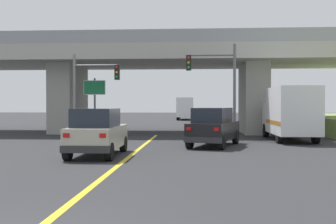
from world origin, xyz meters
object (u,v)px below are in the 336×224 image
(suv_crossing, at_px, (213,127))
(semi_truck_distant, at_px, (185,108))
(suv_lead, at_px, (97,132))
(box_truck, at_px, (290,113))
(traffic_signal_farside, at_px, (90,85))
(traffic_signal_nearside, at_px, (219,79))
(highway_sign, at_px, (95,93))

(suv_crossing, height_order, semi_truck_distant, semi_truck_distant)
(suv_lead, relative_size, suv_crossing, 0.89)
(box_truck, bearing_deg, traffic_signal_farside, 173.56)
(traffic_signal_nearside, distance_m, highway_sign, 9.47)
(suv_crossing, bearing_deg, traffic_signal_farside, 163.83)
(suv_lead, xyz_separation_m, box_truck, (9.89, 8.14, 0.66))
(box_truck, relative_size, highway_sign, 1.61)
(box_truck, relative_size, traffic_signal_farside, 1.20)
(highway_sign, distance_m, semi_truck_distant, 30.61)
(semi_truck_distant, bearing_deg, traffic_signal_nearside, -85.07)
(suv_crossing, relative_size, semi_truck_distant, 0.65)
(suv_lead, height_order, traffic_signal_nearside, traffic_signal_nearside)
(traffic_signal_nearside, height_order, traffic_signal_farside, traffic_signal_nearside)
(traffic_signal_nearside, bearing_deg, highway_sign, 158.21)
(suv_lead, bearing_deg, traffic_signal_farside, 106.26)
(traffic_signal_farside, bearing_deg, highway_sign, 97.24)
(suv_lead, distance_m, box_truck, 12.83)
(traffic_signal_farside, relative_size, semi_truck_distant, 0.74)
(box_truck, relative_size, traffic_signal_nearside, 1.10)
(traffic_signal_nearside, bearing_deg, box_truck, -8.79)
(suv_crossing, relative_size, traffic_signal_nearside, 0.81)
(traffic_signal_farside, bearing_deg, box_truck, -6.44)
(highway_sign, xyz_separation_m, semi_truck_distant, (5.87, 30.01, -1.35))
(suv_lead, height_order, suv_crossing, same)
(suv_lead, relative_size, semi_truck_distant, 0.58)
(traffic_signal_nearside, relative_size, traffic_signal_farside, 1.08)
(highway_sign, bearing_deg, traffic_signal_nearside, -21.79)
(traffic_signal_farside, height_order, highway_sign, traffic_signal_farside)
(suv_lead, bearing_deg, semi_truck_distant, 86.30)
(suv_lead, distance_m, traffic_signal_farside, 10.27)
(suv_lead, xyz_separation_m, traffic_signal_farside, (-2.79, 9.57, 2.47))
(traffic_signal_nearside, xyz_separation_m, traffic_signal_farside, (-8.42, 0.77, -0.32))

